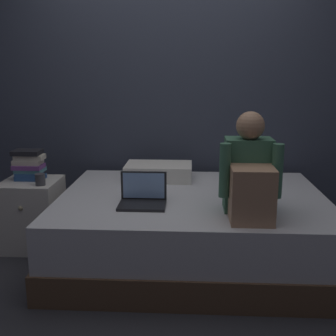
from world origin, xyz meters
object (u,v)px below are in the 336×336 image
laptop (143,197)px  book_stack (29,165)px  person_sitting (249,177)px  mug (40,179)px  nightstand (33,214)px  bed (192,228)px  pillow (159,172)px

laptop → book_stack: book_stack is taller
person_sitting → mug: bearing=163.2°
book_stack → nightstand: bearing=-69.6°
bed → nightstand: 1.31m
laptop → pillow: 0.71m
pillow → nightstand: bearing=-164.7°
laptop → pillow: bearing=85.5°
bed → book_stack: bearing=170.6°
person_sitting → book_stack: size_ratio=2.70×
bed → book_stack: book_stack is taller
mug → person_sitting: bearing=-16.8°
nightstand → mug: mug is taller
person_sitting → pillow: person_sitting is taller
nightstand → person_sitting: size_ratio=0.85×
person_sitting → laptop: person_sitting is taller
pillow → person_sitting: bearing=-53.2°
bed → book_stack: 1.40m
book_stack → mug: 0.23m
laptop → mug: (-0.83, 0.31, 0.03)m
laptop → book_stack: size_ratio=1.32×
laptop → person_sitting: bearing=-12.3°
bed → laptop: (-0.34, -0.26, 0.32)m
bed → pillow: (-0.29, 0.45, 0.33)m
book_stack → bed: bearing=-9.4°
bed → mug: (-1.17, 0.05, 0.35)m
nightstand → book_stack: 0.40m
book_stack → person_sitting: bearing=-20.5°
pillow → mug: bearing=-155.8°
bed → laptop: size_ratio=6.25×
person_sitting → laptop: size_ratio=2.05×
bed → person_sitting: person_sitting is taller
nightstand → book_stack: book_stack is taller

